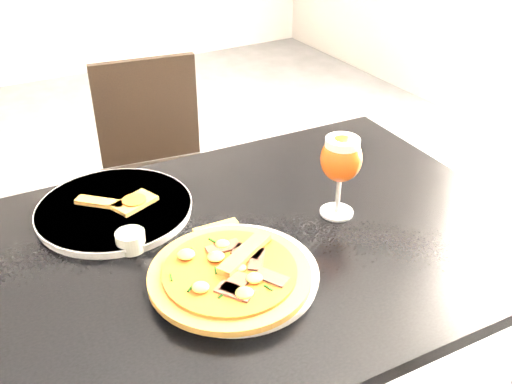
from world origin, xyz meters
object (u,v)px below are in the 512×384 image
chair_far (159,170)px  pizza (230,273)px  dining_table (242,277)px  beer_glass (341,159)px

chair_far → pizza: chair_far is taller
dining_table → beer_glass: beer_glass is taller
chair_far → dining_table: bearing=-90.4°
dining_table → chair_far: chair_far is taller
pizza → beer_glass: 0.34m
dining_table → beer_glass: 0.32m
pizza → dining_table: bearing=53.3°
chair_far → beer_glass: size_ratio=4.46×
dining_table → beer_glass: bearing=0.5°
dining_table → beer_glass: size_ratio=6.69×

